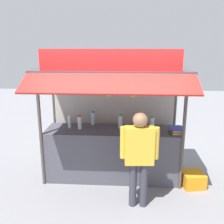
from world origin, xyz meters
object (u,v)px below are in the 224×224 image
Objects in this scene: plastic_crate at (193,179)px; magazine_stack_front_left at (138,129)px; magazine_stack_mid_left at (177,130)px; banana_bunch_inner_right at (87,88)px; banana_bunch_rightmost at (133,93)px; water_bottle_right at (80,122)px; water_bottle_rear_center at (152,124)px; banana_bunch_inner_left at (108,92)px; water_bottle_center at (93,118)px; banana_bunch_leftmost at (154,91)px; water_bottle_back_right at (120,122)px; vendor_person at (139,152)px; water_bottle_front_right at (69,122)px.

magazine_stack_front_left is at bearing 167.57° from plastic_crate.
banana_bunch_inner_right is (-1.59, -0.37, 0.83)m from magazine_stack_mid_left.
water_bottle_right is at bearing 154.72° from banana_bunch_rightmost.
plastic_crate is (2.15, -0.28, -0.99)m from water_bottle_right.
water_bottle_rear_center is 0.95× the size of banana_bunch_inner_left.
magazine_stack_mid_left is (1.62, -0.39, -0.08)m from water_bottle_center.
magazine_stack_mid_left is 1.83m from banana_bunch_inner_right.
banana_bunch_rightmost reaches higher than magazine_stack_front_left.
banana_bunch_inner_right is (-1.10, -0.00, 0.03)m from banana_bunch_leftmost.
water_bottle_center reaches higher than magazine_stack_front_left.
banana_bunch_inner_right reaches higher than plastic_crate.
banana_bunch_inner_right is 0.79× the size of banana_bunch_inner_left.
water_bottle_right is 0.79m from water_bottle_back_right.
plastic_crate is at bearing -14.71° from water_bottle_back_right.
water_bottle_back_right is 0.18× the size of vendor_person.
water_bottle_rear_center is 0.99× the size of water_bottle_center.
water_bottle_rear_center is 0.72× the size of plastic_crate.
banana_bunch_inner_left is (-1.25, -0.37, 0.76)m from magazine_stack_mid_left.
banana_bunch_leftmost reaches higher than vendor_person.
magazine_stack_mid_left is (1.06, -0.19, -0.08)m from water_bottle_back_right.
water_bottle_back_right is 1.06× the size of magazine_stack_front_left.
water_bottle_back_right is at bearing 169.96° from magazine_stack_mid_left.
banana_bunch_rightmost is (0.22, -0.56, 0.67)m from water_bottle_back_right.
water_bottle_rear_center is 1.28m from plastic_crate.
water_bottle_center is at bearing 136.20° from banana_bunch_rightmost.
banana_bunch_inner_left is at bearing -45.50° from vendor_person.
magazine_stack_mid_left is 1.10× the size of banana_bunch_inner_left.
magazine_stack_mid_left reaches higher than plastic_crate.
vendor_person is at bearing -147.57° from plastic_crate.
water_bottle_back_right is 1.00× the size of banana_bunch_leftmost.
water_bottle_front_right is 1.19m from banana_bunch_inner_left.
water_bottle_back_right is 0.92× the size of banana_bunch_rightmost.
water_bottle_rear_center is at bearing 166.40° from magazine_stack_mid_left.
magazine_stack_mid_left is at bearing 151.29° from plastic_crate.
water_bottle_right is at bearing 176.74° from magazine_stack_mid_left.
vendor_person is at bearing -40.22° from water_bottle_right.
water_bottle_right is 0.86× the size of magazine_stack_mid_left.
magazine_stack_front_left is at bearing -21.19° from water_bottle_back_right.
water_bottle_right is at bearing -43.94° from vendor_person.
banana_bunch_rightmost is 2.03m from plastic_crate.
banana_bunch_inner_left reaches higher than magazine_stack_mid_left.
water_bottle_front_right reaches higher than plastic_crate.
banana_bunch_inner_right is at bearing -49.14° from water_bottle_front_right.
vendor_person is at bearing -130.98° from magazine_stack_mid_left.
banana_bunch_rightmost is 0.41m from banana_bunch_inner_left.
banana_bunch_rightmost is (-0.83, -0.37, 0.76)m from magazine_stack_mid_left.
banana_bunch_leftmost reaches higher than water_bottle_back_right.
water_bottle_front_right is 0.78× the size of banana_bunch_rightmost.
magazine_stack_mid_left is at bearing 37.03° from banana_bunch_leftmost.
banana_bunch_inner_right is at bearing -179.88° from banana_bunch_leftmost.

